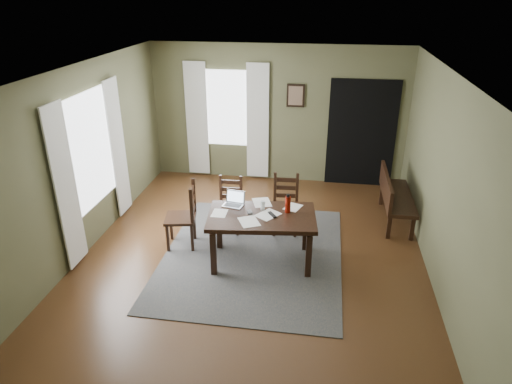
% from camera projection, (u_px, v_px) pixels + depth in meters
% --- Properties ---
extents(ground, '(5.00, 6.00, 0.01)m').
position_uv_depth(ground, '(253.00, 255.00, 6.82)').
color(ground, '#492C16').
extents(room_shell, '(5.02, 6.02, 2.71)m').
position_uv_depth(room_shell, '(253.00, 140.00, 6.07)').
color(room_shell, brown).
rests_on(room_shell, ground).
extents(rug, '(2.60, 3.20, 0.01)m').
position_uv_depth(rug, '(253.00, 255.00, 6.81)').
color(rug, '#424242').
rests_on(rug, ground).
extents(dining_table, '(1.59, 1.06, 0.75)m').
position_uv_depth(dining_table, '(262.00, 221.00, 6.39)').
color(dining_table, black).
rests_on(dining_table, rug).
extents(chair_end, '(0.52, 0.52, 1.03)m').
position_uv_depth(chair_end, '(184.00, 216.00, 6.87)').
color(chair_end, black).
rests_on(chair_end, rug).
extents(chair_back_left, '(0.40, 0.40, 0.89)m').
position_uv_depth(chair_back_left, '(230.00, 205.00, 7.36)').
color(chair_back_left, black).
rests_on(chair_back_left, rug).
extents(chair_back_right, '(0.44, 0.44, 0.95)m').
position_uv_depth(chair_back_right, '(285.00, 205.00, 7.31)').
color(chair_back_right, black).
rests_on(chair_back_right, rug).
extents(bench, '(0.47, 1.46, 0.82)m').
position_uv_depth(bench, '(393.00, 194.00, 7.62)').
color(bench, black).
rests_on(bench, ground).
extents(laptop, '(0.33, 0.28, 0.20)m').
position_uv_depth(laptop, '(234.00, 201.00, 6.63)').
color(laptop, '#B7B7BC').
rests_on(laptop, dining_table).
extents(computer_mouse, '(0.10, 0.12, 0.04)m').
position_uv_depth(computer_mouse, '(250.00, 212.00, 6.39)').
color(computer_mouse, '#3F3F42').
rests_on(computer_mouse, dining_table).
extents(tv_remote, '(0.14, 0.18, 0.02)m').
position_uv_depth(tv_remote, '(272.00, 215.00, 6.34)').
color(tv_remote, black).
rests_on(tv_remote, dining_table).
extents(drinking_glass, '(0.08, 0.08, 0.13)m').
position_uv_depth(drinking_glass, '(263.00, 205.00, 6.47)').
color(drinking_glass, silver).
rests_on(drinking_glass, dining_table).
extents(water_bottle, '(0.08, 0.08, 0.28)m').
position_uv_depth(water_bottle, '(288.00, 204.00, 6.37)').
color(water_bottle, '#A41C0C').
rests_on(water_bottle, dining_table).
extents(paper_a, '(0.21, 0.27, 0.00)m').
position_uv_depth(paper_a, '(220.00, 213.00, 6.40)').
color(paper_a, white).
rests_on(paper_a, dining_table).
extents(paper_b, '(0.39, 0.41, 0.00)m').
position_uv_depth(paper_b, '(268.00, 215.00, 6.35)').
color(paper_b, white).
rests_on(paper_b, dining_table).
extents(paper_c, '(0.34, 0.39, 0.00)m').
position_uv_depth(paper_c, '(262.00, 202.00, 6.71)').
color(paper_c, white).
rests_on(paper_c, dining_table).
extents(paper_d, '(0.29, 0.33, 0.00)m').
position_uv_depth(paper_d, '(293.00, 207.00, 6.57)').
color(paper_d, white).
rests_on(paper_d, dining_table).
extents(paper_e, '(0.36, 0.39, 0.00)m').
position_uv_depth(paper_e, '(249.00, 222.00, 6.17)').
color(paper_e, white).
rests_on(paper_e, dining_table).
extents(window_left, '(0.01, 1.30, 1.70)m').
position_uv_depth(window_left, '(90.00, 150.00, 6.74)').
color(window_left, white).
rests_on(window_left, ground).
extents(window_back, '(1.00, 0.01, 1.50)m').
position_uv_depth(window_back, '(227.00, 108.00, 9.02)').
color(window_back, white).
rests_on(window_back, ground).
extents(curtain_left_near, '(0.03, 0.48, 2.30)m').
position_uv_depth(curtain_left_near, '(66.00, 188.00, 6.10)').
color(curtain_left_near, silver).
rests_on(curtain_left_near, ground).
extents(curtain_left_far, '(0.03, 0.48, 2.30)m').
position_uv_depth(curtain_left_far, '(118.00, 148.00, 7.58)').
color(curtain_left_far, silver).
rests_on(curtain_left_far, ground).
extents(curtain_back_left, '(0.44, 0.03, 2.30)m').
position_uv_depth(curtain_back_left, '(197.00, 120.00, 9.19)').
color(curtain_back_left, silver).
rests_on(curtain_back_left, ground).
extents(curtain_back_right, '(0.44, 0.03, 2.30)m').
position_uv_depth(curtain_back_right, '(258.00, 122.00, 9.01)').
color(curtain_back_right, silver).
rests_on(curtain_back_right, ground).
extents(framed_picture, '(0.34, 0.03, 0.44)m').
position_uv_depth(framed_picture, '(296.00, 96.00, 8.71)').
color(framed_picture, black).
rests_on(framed_picture, ground).
extents(doorway_back, '(1.30, 0.03, 2.10)m').
position_uv_depth(doorway_back, '(361.00, 134.00, 8.82)').
color(doorway_back, black).
rests_on(doorway_back, ground).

